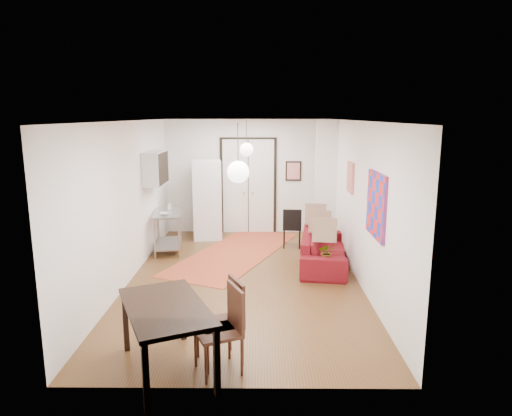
{
  "coord_description": "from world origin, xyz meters",
  "views": [
    {
      "loc": [
        0.29,
        -8.09,
        3.0
      ],
      "look_at": [
        0.22,
        0.47,
        1.25
      ],
      "focal_mm": 32.0,
      "sensor_mm": 36.0,
      "label": 1
    }
  ],
  "objects_px": {
    "coffee_table": "(321,263)",
    "fridge": "(207,200)",
    "sofa": "(324,249)",
    "black_side_chair": "(292,223)",
    "dining_chair_far": "(218,320)",
    "dining_table": "(166,313)",
    "dining_chair_near": "(220,313)",
    "kitchen_counter": "(168,226)"
  },
  "relations": [
    {
      "from": "dining_chair_near",
      "to": "dining_table",
      "type": "bearing_deg",
      "value": -86.09
    },
    {
      "from": "coffee_table",
      "to": "black_side_chair",
      "type": "relative_size",
      "value": 0.88
    },
    {
      "from": "fridge",
      "to": "black_side_chair",
      "type": "bearing_deg",
      "value": -25.91
    },
    {
      "from": "sofa",
      "to": "dining_table",
      "type": "height_order",
      "value": "dining_table"
    },
    {
      "from": "kitchen_counter",
      "to": "dining_table",
      "type": "bearing_deg",
      "value": -87.0
    },
    {
      "from": "kitchen_counter",
      "to": "dining_chair_far",
      "type": "distance_m",
      "value": 5.03
    },
    {
      "from": "fridge",
      "to": "dining_chair_near",
      "type": "height_order",
      "value": "fridge"
    },
    {
      "from": "sofa",
      "to": "black_side_chair",
      "type": "bearing_deg",
      "value": 29.99
    },
    {
      "from": "dining_chair_near",
      "to": "dining_chair_far",
      "type": "height_order",
      "value": "same"
    },
    {
      "from": "dining_table",
      "to": "dining_chair_near",
      "type": "bearing_deg",
      "value": 28.18
    },
    {
      "from": "black_side_chair",
      "to": "kitchen_counter",
      "type": "bearing_deg",
      "value": 13.71
    },
    {
      "from": "kitchen_counter",
      "to": "dining_chair_near",
      "type": "height_order",
      "value": "dining_chair_near"
    },
    {
      "from": "black_side_chair",
      "to": "sofa",
      "type": "bearing_deg",
      "value": 116.21
    },
    {
      "from": "sofa",
      "to": "kitchen_counter",
      "type": "height_order",
      "value": "kitchen_counter"
    },
    {
      "from": "dining_table",
      "to": "dining_chair_near",
      "type": "relative_size",
      "value": 1.67
    },
    {
      "from": "sofa",
      "to": "black_side_chair",
      "type": "height_order",
      "value": "black_side_chair"
    },
    {
      "from": "kitchen_counter",
      "to": "fridge",
      "type": "xyz_separation_m",
      "value": [
        0.75,
        1.13,
        0.39
      ]
    },
    {
      "from": "sofa",
      "to": "kitchen_counter",
      "type": "distance_m",
      "value": 3.48
    },
    {
      "from": "dining_table",
      "to": "sofa",
      "type": "bearing_deg",
      "value": 58.87
    },
    {
      "from": "sofa",
      "to": "dining_table",
      "type": "bearing_deg",
      "value": 156.87
    },
    {
      "from": "coffee_table",
      "to": "dining_chair_far",
      "type": "height_order",
      "value": "dining_chair_far"
    },
    {
      "from": "coffee_table",
      "to": "fridge",
      "type": "relative_size",
      "value": 0.42
    },
    {
      "from": "kitchen_counter",
      "to": "dining_table",
      "type": "xyz_separation_m",
      "value": [
        0.95,
        -4.89,
        0.17
      ]
    },
    {
      "from": "sofa",
      "to": "kitchen_counter",
      "type": "bearing_deg",
      "value": 82.7
    },
    {
      "from": "coffee_table",
      "to": "dining_chair_near",
      "type": "relative_size",
      "value": 0.78
    },
    {
      "from": "fridge",
      "to": "dining_chair_far",
      "type": "height_order",
      "value": "fridge"
    },
    {
      "from": "fridge",
      "to": "black_side_chair",
      "type": "relative_size",
      "value": 2.11
    },
    {
      "from": "dining_table",
      "to": "dining_chair_far",
      "type": "bearing_deg",
      "value": 9.96
    },
    {
      "from": "dining_chair_far",
      "to": "black_side_chair",
      "type": "bearing_deg",
      "value": 142.43
    },
    {
      "from": "coffee_table",
      "to": "kitchen_counter",
      "type": "distance_m",
      "value": 3.65
    },
    {
      "from": "fridge",
      "to": "dining_chair_near",
      "type": "relative_size",
      "value": 1.87
    },
    {
      "from": "dining_chair_far",
      "to": "dining_table",
      "type": "bearing_deg",
      "value": -104.31
    },
    {
      "from": "kitchen_counter",
      "to": "black_side_chair",
      "type": "height_order",
      "value": "black_side_chair"
    },
    {
      "from": "fridge",
      "to": "dining_chair_far",
      "type": "distance_m",
      "value": 5.97
    },
    {
      "from": "sofa",
      "to": "kitchen_counter",
      "type": "relative_size",
      "value": 1.8
    },
    {
      "from": "dining_table",
      "to": "black_side_chair",
      "type": "relative_size",
      "value": 1.89
    },
    {
      "from": "dining_table",
      "to": "coffee_table",
      "type": "bearing_deg",
      "value": 54.43
    },
    {
      "from": "kitchen_counter",
      "to": "dining_chair_near",
      "type": "xyz_separation_m",
      "value": [
        1.55,
        -4.57,
        0.03
      ]
    },
    {
      "from": "coffee_table",
      "to": "dining_chair_far",
      "type": "xyz_separation_m",
      "value": [
        -1.64,
        -3.02,
        0.3
      ]
    },
    {
      "from": "dining_chair_near",
      "to": "kitchen_counter",
      "type": "bearing_deg",
      "value": 174.47
    },
    {
      "from": "dining_chair_near",
      "to": "dining_chair_far",
      "type": "xyz_separation_m",
      "value": [
        0.0,
        -0.22,
        0.0
      ]
    },
    {
      "from": "sofa",
      "to": "dining_chair_near",
      "type": "distance_m",
      "value": 4.08
    }
  ]
}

